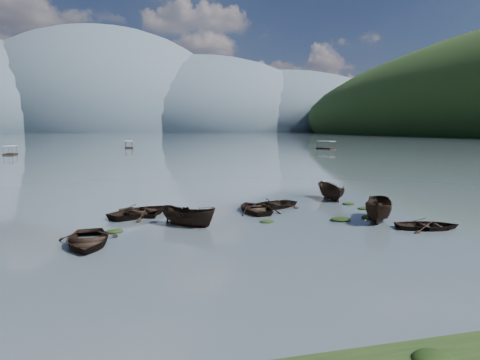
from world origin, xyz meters
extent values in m
plane|color=#4A565D|center=(0.00, 0.00, 0.00)|extent=(2400.00, 2400.00, 0.00)
ellipsoid|color=#475666|center=(-60.00, 900.00, 0.00)|extent=(520.00, 520.00, 340.00)
ellipsoid|color=#475666|center=(140.00, 900.00, 0.00)|extent=(520.00, 520.00, 260.00)
ellipsoid|color=#475666|center=(320.00, 900.00, 0.00)|extent=(520.00, 520.00, 220.00)
imported|color=black|center=(-10.72, 2.32, 0.00)|extent=(3.40, 4.65, 0.94)
imported|color=black|center=(-7.81, 9.43, 0.00)|extent=(5.88, 5.63, 0.99)
imported|color=black|center=(-4.99, 5.50, 0.00)|extent=(3.91, 3.69, 1.51)
imported|color=black|center=(0.40, 9.02, 0.00)|extent=(3.32, 4.47, 0.89)
imported|color=black|center=(9.06, 1.12, 0.00)|extent=(4.39, 3.62, 0.79)
imported|color=black|center=(7.44, 3.90, 0.00)|extent=(4.00, 4.70, 1.75)
imported|color=black|center=(-7.88, 9.58, 0.00)|extent=(4.38, 4.68, 0.79)
imported|color=black|center=(2.00, 10.02, 0.00)|extent=(5.28, 4.67, 0.90)
imported|color=black|center=(8.20, 12.64, 0.00)|extent=(1.81, 4.20, 1.59)
ellipsoid|color=black|center=(-9.43, 4.95, 0.00)|extent=(1.03, 0.85, 0.23)
ellipsoid|color=black|center=(0.13, 5.31, 0.00)|extent=(0.94, 0.76, 0.21)
ellipsoid|color=black|center=(5.00, 4.58, 0.00)|extent=(1.37, 1.10, 0.30)
ellipsoid|color=black|center=(8.53, 9.98, 0.00)|extent=(1.02, 0.86, 0.23)
ellipsoid|color=black|center=(7.38, 4.82, 0.00)|extent=(1.25, 0.99, 0.26)
ellipsoid|color=black|center=(-7.52, 11.49, 0.00)|extent=(1.12, 0.90, 0.24)
ellipsoid|color=black|center=(1.14, 9.00, 0.00)|extent=(1.08, 0.90, 0.23)
ellipsoid|color=black|center=(8.68, 7.88, 0.00)|extent=(0.98, 0.79, 0.21)
camera|label=1|loc=(-8.33, -20.78, 6.07)|focal=32.00mm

